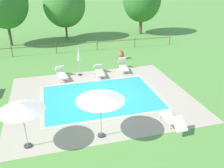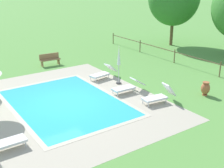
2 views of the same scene
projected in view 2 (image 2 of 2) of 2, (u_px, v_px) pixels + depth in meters
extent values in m
plane|color=#599342|center=(66.00, 103.00, 15.80)|extent=(160.00, 160.00, 0.00)
cube|color=#B2A893|center=(66.00, 102.00, 15.80)|extent=(11.36, 9.26, 0.01)
cube|color=#2DB7C6|center=(66.00, 102.00, 15.80)|extent=(7.13, 5.03, 0.01)
cube|color=#C0B59F|center=(107.00, 92.00, 17.20)|extent=(7.61, 0.24, 0.01)
cube|color=#C0B59F|center=(16.00, 115.00, 14.40)|extent=(7.61, 0.24, 0.01)
cube|color=#C0B59F|center=(103.00, 130.00, 12.95)|extent=(0.24, 5.03, 0.01)
cube|color=#C0B59F|center=(39.00, 83.00, 18.65)|extent=(0.24, 5.03, 0.01)
cube|color=white|center=(123.00, 88.00, 16.92)|extent=(0.64, 1.32, 0.07)
cube|color=white|center=(138.00, 81.00, 17.35)|extent=(0.62, 0.77, 0.51)
cube|color=silver|center=(123.00, 89.00, 16.94)|extent=(0.61, 1.29, 0.04)
cylinder|color=silver|center=(118.00, 94.00, 16.50)|extent=(0.04, 0.04, 0.28)
cylinder|color=silver|center=(113.00, 92.00, 16.90)|extent=(0.04, 0.04, 0.28)
cylinder|color=silver|center=(134.00, 90.00, 17.06)|extent=(0.04, 0.04, 0.28)
cylinder|color=silver|center=(129.00, 88.00, 17.46)|extent=(0.04, 0.04, 0.28)
cube|color=white|center=(9.00, 142.00, 11.50)|extent=(0.62, 1.31, 0.07)
cube|color=silver|center=(9.00, 143.00, 11.52)|extent=(0.59, 1.28, 0.04)
cylinder|color=silver|center=(21.00, 139.00, 12.05)|extent=(0.04, 0.04, 0.28)
cylinder|color=silver|center=(26.00, 144.00, 11.66)|extent=(0.04, 0.04, 0.28)
cube|color=white|center=(100.00, 75.00, 19.20)|extent=(0.79, 1.38, 0.07)
cube|color=white|center=(111.00, 68.00, 19.73)|extent=(0.70, 0.77, 0.60)
cube|color=silver|center=(100.00, 75.00, 19.22)|extent=(0.76, 1.35, 0.04)
cylinder|color=silver|center=(96.00, 80.00, 18.73)|extent=(0.04, 0.04, 0.28)
cylinder|color=silver|center=(91.00, 78.00, 19.08)|extent=(0.04, 0.04, 0.28)
cylinder|color=silver|center=(109.00, 76.00, 19.44)|extent=(0.04, 0.04, 0.28)
cylinder|color=silver|center=(104.00, 74.00, 19.79)|extent=(0.04, 0.04, 0.28)
cube|color=white|center=(155.00, 98.00, 15.57)|extent=(0.76, 1.36, 0.07)
cube|color=white|center=(169.00, 89.00, 15.85)|extent=(0.67, 0.64, 0.71)
cube|color=silver|center=(154.00, 99.00, 15.59)|extent=(0.72, 1.34, 0.04)
cylinder|color=silver|center=(148.00, 105.00, 15.18)|extent=(0.04, 0.04, 0.28)
cylinder|color=silver|center=(143.00, 101.00, 15.61)|extent=(0.04, 0.04, 0.28)
cylinder|color=silver|center=(166.00, 101.00, 15.66)|extent=(0.04, 0.04, 0.28)
cylinder|color=silver|center=(160.00, 98.00, 16.08)|extent=(0.04, 0.04, 0.28)
cylinder|color=#383838|center=(119.00, 83.00, 18.52)|extent=(0.32, 0.32, 0.08)
cylinder|color=#B2B5B7|center=(119.00, 74.00, 18.32)|extent=(0.04, 0.04, 1.23)
cone|color=white|center=(119.00, 56.00, 17.91)|extent=(0.22, 0.22, 1.12)
sphere|color=white|center=(119.00, 46.00, 17.71)|extent=(0.05, 0.05, 0.05)
cube|color=#937047|center=(50.00, 60.00, 22.13)|extent=(0.52, 1.52, 0.06)
cube|color=#937047|center=(49.00, 56.00, 22.21)|extent=(0.14, 1.50, 0.40)
cube|color=#937047|center=(58.00, 61.00, 22.52)|extent=(0.40, 0.08, 0.41)
cube|color=#937047|center=(42.00, 64.00, 21.90)|extent=(0.40, 0.08, 0.41)
cylinder|color=#A85B38|center=(205.00, 95.00, 16.73)|extent=(0.27, 0.27, 0.08)
ellipsoid|color=#A85B38|center=(205.00, 88.00, 16.60)|extent=(0.50, 0.50, 0.68)
cylinder|color=#A85B38|center=(206.00, 83.00, 16.49)|extent=(0.37, 0.37, 0.06)
cylinder|color=brown|center=(113.00, 38.00, 29.10)|extent=(0.08, 0.08, 1.05)
cylinder|color=brown|center=(140.00, 46.00, 25.92)|extent=(0.08, 0.08, 1.05)
cylinder|color=brown|center=(174.00, 56.00, 22.74)|extent=(0.08, 0.08, 1.05)
cylinder|color=brown|center=(220.00, 69.00, 19.56)|extent=(0.08, 0.08, 1.05)
cube|color=brown|center=(196.00, 58.00, 21.04)|extent=(20.55, 0.05, 0.05)
cylinder|color=brown|center=(172.00, 32.00, 28.29)|extent=(0.29, 0.29, 2.51)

